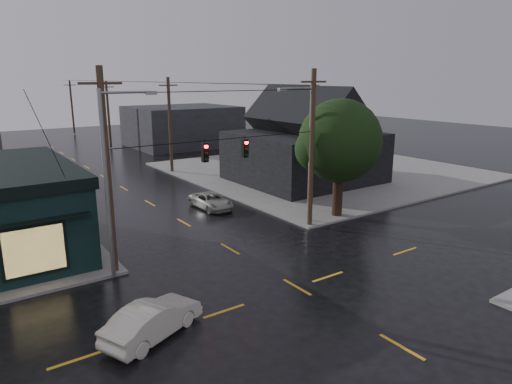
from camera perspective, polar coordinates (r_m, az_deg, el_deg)
ground_plane at (r=22.06m, az=5.13°, el=-11.75°), size 160.00×160.00×0.00m
sidewalk_ne at (r=49.04m, az=8.12°, el=2.78°), size 28.00×28.00×0.15m
ne_building at (r=42.84m, az=6.12°, el=7.17°), size 12.60×11.60×8.75m
corner_tree at (r=31.74m, az=10.46°, el=6.28°), size 5.70×5.70×8.14m
utility_pole_nw at (r=24.51m, az=-17.13°, el=-9.62°), size 2.00×0.32×10.15m
utility_pole_ne at (r=30.58m, az=6.69°, el=-4.28°), size 2.00×0.32×10.15m
utility_pole_far_a at (r=48.24m, az=-10.43°, el=2.41°), size 2.00×0.32×9.65m
utility_pole_far_b at (r=66.72m, az=-17.66°, el=5.20°), size 2.00×0.32×9.15m
utility_pole_far_c at (r=85.89m, az=-21.73°, el=6.72°), size 2.00×0.32×9.15m
span_signal_assembly at (r=25.52m, az=-3.84°, el=5.28°), size 13.00×0.48×1.23m
streetlight_nw at (r=23.81m, az=-17.29°, el=-10.35°), size 5.40×0.30×9.15m
streetlight_ne at (r=31.40m, az=6.53°, el=-3.78°), size 5.40×0.30×9.15m
bg_building_east at (r=67.04m, az=-9.23°, el=8.13°), size 14.00×12.00×5.60m
sedan_cream at (r=18.37m, az=-12.77°, el=-15.30°), size 4.44×3.03×1.39m
suv_silver at (r=34.46m, az=-5.64°, el=-1.12°), size 2.03×4.23×1.16m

